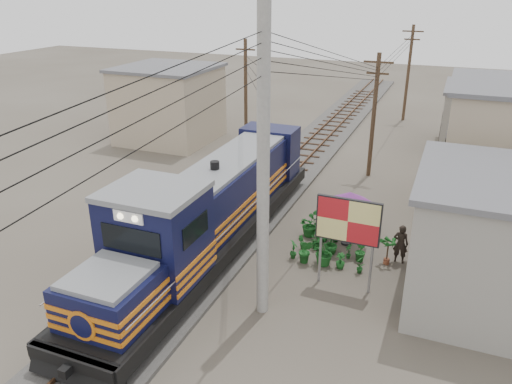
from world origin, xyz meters
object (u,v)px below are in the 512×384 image
at_px(billboard, 348,223).
at_px(market_umbrella, 350,198).
at_px(vendor, 401,244).
at_px(locomotive, 209,212).

height_order(billboard, market_umbrella, billboard).
bearing_deg(vendor, billboard, 60.33).
bearing_deg(market_umbrella, vendor, -16.88).
height_order(locomotive, billboard, locomotive).
bearing_deg(billboard, vendor, 58.46).
height_order(locomotive, market_umbrella, locomotive).
bearing_deg(locomotive, market_umbrella, 28.14).
bearing_deg(vendor, locomotive, 18.50).
relative_size(locomotive, vendor, 10.22).
distance_m(market_umbrella, vendor, 2.73).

